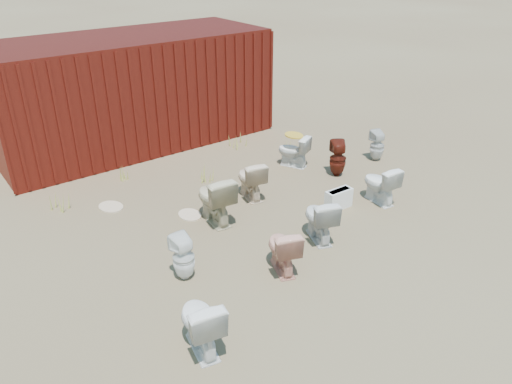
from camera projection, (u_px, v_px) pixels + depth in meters
ground at (278, 236)px, 7.97m from camera, size 100.00×100.00×0.00m
shipping_container at (132, 91)px, 11.12m from camera, size 6.00×2.40×2.40m
toilet_front_a at (200, 323)px, 5.64m from camera, size 0.56×0.81×0.76m
toilet_front_pink at (283, 249)px, 7.02m from camera, size 0.62×0.78×0.70m
toilet_front_c at (319, 219)px, 7.74m from camera, size 0.64×0.82×0.73m
toilet_front_maroon at (338, 159)px, 9.85m from camera, size 0.45×0.46×0.72m
toilet_front_e at (380, 184)px, 8.86m from camera, size 0.46×0.73×0.71m
toilet_back_a at (184, 257)px, 6.85m from camera, size 0.32×0.32×0.68m
toilet_back_beige_left at (215, 199)px, 8.21m from camera, size 0.57×0.88×0.85m
toilet_back_beige_right at (250, 179)px, 9.01m from camera, size 0.56×0.79×0.73m
toilet_back_yellowlid at (293, 151)px, 10.26m from camera, size 0.62×0.75×0.67m
toilet_back_e at (377, 146)px, 10.54m from camera, size 0.37×0.38×0.65m
yellow_lid at (294, 135)px, 10.10m from camera, size 0.34×0.42×0.02m
loose_tank at (339, 199)px, 8.73m from camera, size 0.51×0.22×0.35m
loose_lid_near at (111, 207)px, 8.81m from camera, size 0.49×0.57×0.02m
loose_lid_far at (190, 215)px, 8.56m from camera, size 0.37×0.48×0.02m
weed_clump_a at (61, 201)px, 8.70m from camera, size 0.36×0.36×0.33m
weed_clump_b at (206, 173)px, 9.72m from camera, size 0.32×0.32×0.31m
weed_clump_c at (292, 147)px, 10.88m from camera, size 0.36×0.36×0.37m
weed_clump_d at (125, 172)px, 9.81m from camera, size 0.30×0.30×0.28m
weed_clump_e at (239, 141)px, 11.30m from camera, size 0.34×0.34×0.27m
weed_clump_f at (380, 182)px, 9.50m from camera, size 0.28×0.28×0.21m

